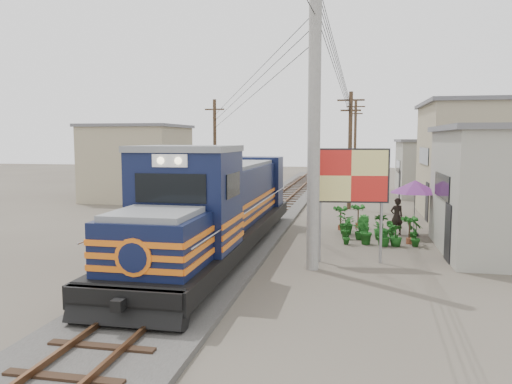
% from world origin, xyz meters
% --- Properties ---
extents(ground, '(120.00, 120.00, 0.00)m').
position_xyz_m(ground, '(0.00, 0.00, 0.00)').
color(ground, '#473F35').
rests_on(ground, ground).
extents(ballast, '(3.60, 70.00, 0.16)m').
position_xyz_m(ballast, '(0.00, 10.00, 0.08)').
color(ballast, '#595651').
rests_on(ballast, ground).
extents(track, '(1.15, 70.00, 0.12)m').
position_xyz_m(track, '(0.00, 10.00, 0.26)').
color(track, '#51331E').
rests_on(track, ground).
extents(locomotive, '(2.87, 15.61, 3.87)m').
position_xyz_m(locomotive, '(0.00, 0.90, 1.70)').
color(locomotive, black).
rests_on(locomotive, ground).
extents(utility_pole_main, '(0.40, 0.40, 10.00)m').
position_xyz_m(utility_pole_main, '(3.50, -0.50, 5.00)').
color(utility_pole_main, '#9E9B93').
rests_on(utility_pole_main, ground).
extents(wooden_pole_mid, '(1.60, 0.24, 7.00)m').
position_xyz_m(wooden_pole_mid, '(4.50, 14.00, 3.68)').
color(wooden_pole_mid, '#4C3826').
rests_on(wooden_pole_mid, ground).
extents(wooden_pole_far, '(1.60, 0.24, 7.50)m').
position_xyz_m(wooden_pole_far, '(4.80, 28.00, 3.93)').
color(wooden_pole_far, '#4C3826').
rests_on(wooden_pole_far, ground).
extents(wooden_pole_left, '(1.60, 0.24, 7.00)m').
position_xyz_m(wooden_pole_left, '(-5.00, 18.00, 3.68)').
color(wooden_pole_left, '#4C3826').
rests_on(wooden_pole_left, ground).
extents(power_lines, '(9.65, 19.00, 3.30)m').
position_xyz_m(power_lines, '(-0.14, 8.49, 7.56)').
color(power_lines, black).
rests_on(power_lines, ground).
extents(shophouse_mid, '(8.40, 7.35, 6.20)m').
position_xyz_m(shophouse_mid, '(12.50, 12.00, 3.11)').
color(shophouse_mid, tan).
rests_on(shophouse_mid, ground).
extents(shophouse_back, '(6.30, 6.30, 4.20)m').
position_xyz_m(shophouse_back, '(11.00, 22.00, 2.11)').
color(shophouse_back, gray).
rests_on(shophouse_back, ground).
extents(shophouse_left, '(6.30, 6.30, 5.20)m').
position_xyz_m(shophouse_left, '(-10.00, 16.00, 2.61)').
color(shophouse_left, tan).
rests_on(shophouse_left, ground).
extents(billboard, '(2.52, 0.39, 3.90)m').
position_xyz_m(billboard, '(4.67, 0.64, 2.89)').
color(billboard, '#99999E').
rests_on(billboard, ground).
extents(market_umbrella, '(2.78, 2.78, 2.43)m').
position_xyz_m(market_umbrella, '(7.38, 6.06, 2.14)').
color(market_umbrella, black).
rests_on(market_umbrella, ground).
extents(vendor, '(0.70, 0.59, 1.63)m').
position_xyz_m(vendor, '(6.65, 6.13, 0.81)').
color(vendor, black).
rests_on(vendor, ground).
extents(plant_nursery, '(3.52, 3.37, 1.14)m').
position_xyz_m(plant_nursery, '(5.51, 4.66, 0.48)').
color(plant_nursery, '#175016').
rests_on(plant_nursery, ground).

